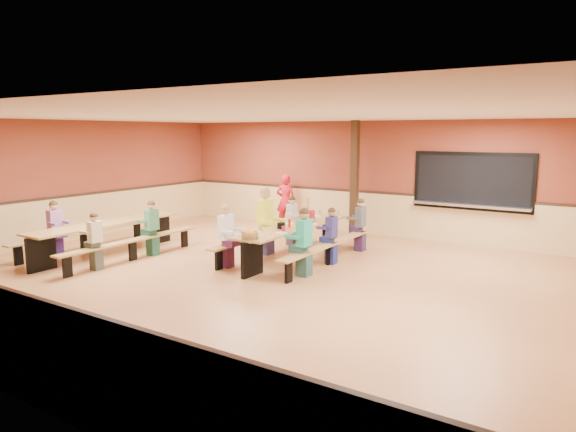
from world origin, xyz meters
The scene contains 23 objects.
ground centered at (0.00, 0.00, 0.00)m, with size 12.00×12.00×0.00m, color #A4673E.
room_envelope centered at (0.00, 0.00, 0.69)m, with size 12.04×10.04×3.02m.
kitchen_pass_through centered at (2.60, 4.96, 1.49)m, with size 2.78×0.28×1.38m.
structural_post centered at (-0.20, 4.40, 1.50)m, with size 0.18×0.18×3.00m, color black.
cafeteria_table_main centered at (-0.19, 1.52, 0.53)m, with size 1.91×3.70×0.74m.
cafeteria_table_second centered at (-3.87, -0.44, 0.53)m, with size 1.91×3.70×0.74m.
seated_child_white_left centered at (-1.01, 0.21, 0.63)m, with size 0.39×0.32×1.26m, color white, non-canonical shape.
seated_adult_yellow centered at (-1.01, 1.57, 0.74)m, with size 0.50×0.41×1.48m, color #FCFF36, non-canonical shape.
seated_child_grey_left centered at (-1.01, 2.67, 0.59)m, with size 0.35×0.29×1.17m, color silver, non-canonical shape.
seated_child_teal_right centered at (0.64, 0.51, 0.64)m, with size 0.41×0.33×1.28m, color teal, non-canonical shape.
seated_child_navy_right centered at (0.64, 1.60, 0.58)m, with size 0.34×0.28×1.16m, color navy, non-canonical shape.
seated_child_char_right centered at (0.64, 3.00, 0.59)m, with size 0.36×0.29×1.19m, color #484A52, non-canonical shape.
seated_child_purple_sec centered at (-4.70, -1.14, 0.61)m, with size 0.37×0.31×1.22m, color #925C93, non-canonical shape.
seated_child_green_sec centered at (-3.05, 0.12, 0.60)m, with size 0.37×0.30×1.20m, color #3B7C58, non-canonical shape.
seated_child_tan_sec centered at (-3.05, -1.35, 0.57)m, with size 0.33×0.27×1.14m, color beige, non-canonical shape.
standing_woman centered at (-2.41, 4.55, 0.77)m, with size 0.56×0.37×1.53m, color red.
punch_pitcher centered at (-0.23, 2.28, 0.85)m, with size 0.16×0.16×0.22m, color #B2172A.
chip_bowl centered at (-0.17, -0.11, 0.81)m, with size 0.32×0.32×0.15m, color orange, non-canonical shape.
napkin_dispenser centered at (-0.23, 1.02, 0.80)m, with size 0.10×0.14×0.13m, color black.
condiment_mustard centered at (-0.35, 1.19, 0.82)m, with size 0.06×0.06×0.17m, color yellow.
condiment_ketchup centered at (-0.18, 1.26, 0.82)m, with size 0.06×0.06×0.17m, color #B2140F.
table_paddle centered at (-0.07, 1.83, 0.88)m, with size 0.16×0.16×0.56m.
place_settings centered at (-0.19, 1.52, 0.80)m, with size 0.65×3.30×0.11m, color beige, non-canonical shape.
Camera 1 is at (5.51, -7.59, 2.70)m, focal length 32.00 mm.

